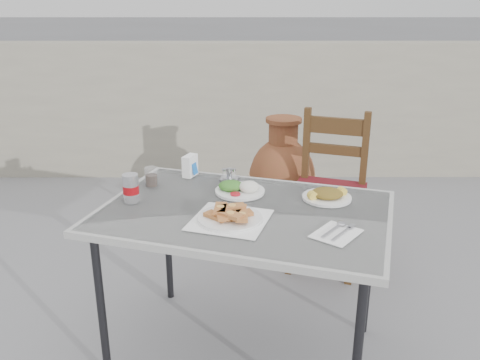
{
  "coord_description": "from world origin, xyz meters",
  "views": [
    {
      "loc": [
        -0.14,
        -2.03,
        1.57
      ],
      "look_at": [
        -0.14,
        -0.02,
        0.84
      ],
      "focal_mm": 38.0,
      "sensor_mm": 36.0,
      "label": 1
    }
  ],
  "objects_px": {
    "cafe_table": "(244,220)",
    "soda_can": "(131,188)",
    "salad_chopped_plate": "(327,195)",
    "terracotta_urn": "(282,180)",
    "salad_rice_plate": "(239,188)",
    "condiment_caddy": "(229,176)",
    "cola_glass": "(151,178)",
    "napkin_holder": "(190,166)",
    "pide_plate": "(230,214)",
    "chair": "(329,189)"
  },
  "relations": [
    {
      "from": "salad_chopped_plate",
      "to": "soda_can",
      "type": "relative_size",
      "value": 1.73
    },
    {
      "from": "salad_rice_plate",
      "to": "chair",
      "type": "bearing_deg",
      "value": 51.73
    },
    {
      "from": "cola_glass",
      "to": "chair",
      "type": "bearing_deg",
      "value": 31.94
    },
    {
      "from": "pide_plate",
      "to": "salad_chopped_plate",
      "type": "height_order",
      "value": "pide_plate"
    },
    {
      "from": "salad_rice_plate",
      "to": "soda_can",
      "type": "relative_size",
      "value": 1.81
    },
    {
      "from": "salad_rice_plate",
      "to": "terracotta_urn",
      "type": "xyz_separation_m",
      "value": [
        0.3,
        1.14,
        -0.37
      ]
    },
    {
      "from": "cafe_table",
      "to": "salad_chopped_plate",
      "type": "distance_m",
      "value": 0.39
    },
    {
      "from": "pide_plate",
      "to": "napkin_holder",
      "type": "relative_size",
      "value": 3.47
    },
    {
      "from": "cafe_table",
      "to": "pide_plate",
      "type": "relative_size",
      "value": 3.78
    },
    {
      "from": "cola_glass",
      "to": "condiment_caddy",
      "type": "relative_size",
      "value": 0.91
    },
    {
      "from": "condiment_caddy",
      "to": "salad_chopped_plate",
      "type": "bearing_deg",
      "value": -29.07
    },
    {
      "from": "terracotta_urn",
      "to": "chair",
      "type": "bearing_deg",
      "value": -62.15
    },
    {
      "from": "cafe_table",
      "to": "cola_glass",
      "type": "relative_size",
      "value": 15.58
    },
    {
      "from": "cola_glass",
      "to": "napkin_holder",
      "type": "xyz_separation_m",
      "value": [
        0.17,
        0.14,
        0.01
      ]
    },
    {
      "from": "salad_chopped_plate",
      "to": "chair",
      "type": "height_order",
      "value": "chair"
    },
    {
      "from": "salad_rice_plate",
      "to": "napkin_holder",
      "type": "xyz_separation_m",
      "value": [
        -0.24,
        0.23,
        0.03
      ]
    },
    {
      "from": "soda_can",
      "to": "cafe_table",
      "type": "bearing_deg",
      "value": -9.16
    },
    {
      "from": "pide_plate",
      "to": "soda_can",
      "type": "bearing_deg",
      "value": 155.57
    },
    {
      "from": "pide_plate",
      "to": "soda_can",
      "type": "xyz_separation_m",
      "value": [
        -0.43,
        0.2,
        0.04
      ]
    },
    {
      "from": "cafe_table",
      "to": "soda_can",
      "type": "height_order",
      "value": "soda_can"
    },
    {
      "from": "salad_chopped_plate",
      "to": "soda_can",
      "type": "distance_m",
      "value": 0.86
    },
    {
      "from": "cafe_table",
      "to": "soda_can",
      "type": "bearing_deg",
      "value": 170.84
    },
    {
      "from": "cafe_table",
      "to": "terracotta_urn",
      "type": "relative_size",
      "value": 1.71
    },
    {
      "from": "soda_can",
      "to": "condiment_caddy",
      "type": "bearing_deg",
      "value": 33.06
    },
    {
      "from": "pide_plate",
      "to": "napkin_holder",
      "type": "height_order",
      "value": "napkin_holder"
    },
    {
      "from": "pide_plate",
      "to": "cafe_table",
      "type": "bearing_deg",
      "value": 63.15
    },
    {
      "from": "cola_glass",
      "to": "napkin_holder",
      "type": "bearing_deg",
      "value": 38.96
    },
    {
      "from": "salad_chopped_plate",
      "to": "terracotta_urn",
      "type": "height_order",
      "value": "terracotta_urn"
    },
    {
      "from": "pide_plate",
      "to": "condiment_caddy",
      "type": "distance_m",
      "value": 0.47
    },
    {
      "from": "condiment_caddy",
      "to": "napkin_holder",
      "type": "bearing_deg",
      "value": 162.09
    },
    {
      "from": "cafe_table",
      "to": "condiment_caddy",
      "type": "height_order",
      "value": "condiment_caddy"
    },
    {
      "from": "salad_chopped_plate",
      "to": "cola_glass",
      "type": "relative_size",
      "value": 2.43
    },
    {
      "from": "cafe_table",
      "to": "chair",
      "type": "height_order",
      "value": "chair"
    },
    {
      "from": "cafe_table",
      "to": "napkin_holder",
      "type": "relative_size",
      "value": 13.1
    },
    {
      "from": "napkin_holder",
      "to": "soda_can",
      "type": "bearing_deg",
      "value": -100.75
    },
    {
      "from": "cafe_table",
      "to": "chair",
      "type": "distance_m",
      "value": 1.03
    },
    {
      "from": "soda_can",
      "to": "chair",
      "type": "height_order",
      "value": "chair"
    },
    {
      "from": "napkin_holder",
      "to": "condiment_caddy",
      "type": "xyz_separation_m",
      "value": [
        0.19,
        -0.06,
        -0.03
      ]
    },
    {
      "from": "cola_glass",
      "to": "condiment_caddy",
      "type": "bearing_deg",
      "value": 11.54
    },
    {
      "from": "pide_plate",
      "to": "chair",
      "type": "bearing_deg",
      "value": 59.67
    },
    {
      "from": "pide_plate",
      "to": "condiment_caddy",
      "type": "xyz_separation_m",
      "value": [
        -0.01,
        0.47,
        -0.01
      ]
    },
    {
      "from": "soda_can",
      "to": "napkin_holder",
      "type": "bearing_deg",
      "value": 56.2
    },
    {
      "from": "cola_glass",
      "to": "terracotta_urn",
      "type": "bearing_deg",
      "value": 56.0
    },
    {
      "from": "salad_chopped_plate",
      "to": "cola_glass",
      "type": "xyz_separation_m",
      "value": [
        -0.8,
        0.17,
        0.02
      ]
    },
    {
      "from": "salad_rice_plate",
      "to": "condiment_caddy",
      "type": "height_order",
      "value": "condiment_caddy"
    },
    {
      "from": "cafe_table",
      "to": "cola_glass",
      "type": "xyz_separation_m",
      "value": [
        -0.43,
        0.28,
        0.09
      ]
    },
    {
      "from": "salad_rice_plate",
      "to": "soda_can",
      "type": "bearing_deg",
      "value": -166.94
    },
    {
      "from": "salad_chopped_plate",
      "to": "cafe_table",
      "type": "bearing_deg",
      "value": -163.29
    },
    {
      "from": "pide_plate",
      "to": "napkin_holder",
      "type": "distance_m",
      "value": 0.57
    },
    {
      "from": "napkin_holder",
      "to": "terracotta_urn",
      "type": "bearing_deg",
      "value": 82.49
    }
  ]
}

